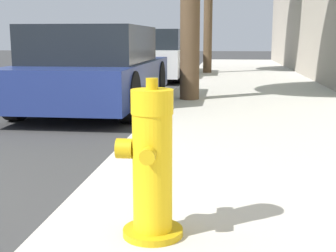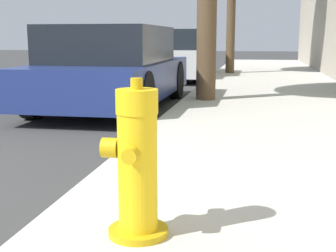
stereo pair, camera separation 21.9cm
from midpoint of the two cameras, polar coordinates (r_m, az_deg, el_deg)
The scene contains 4 objects.
sidewalk_slab at distance 2.73m, azimuth 16.13°, elevation -12.98°, with size 3.06×40.00×0.15m.
fire_hydrant at distance 2.36m, azimuth -4.65°, elevation -4.93°, with size 0.34×0.34×0.81m.
parked_car_near at distance 7.87m, azimuth -9.55°, elevation 6.92°, with size 1.85×4.35×1.34m.
parked_car_mid at distance 13.37m, azimuth -1.97°, elevation 8.58°, with size 1.70×4.08×1.38m.
Camera 1 is at (3.08, -2.49, 1.15)m, focal length 50.00 mm.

